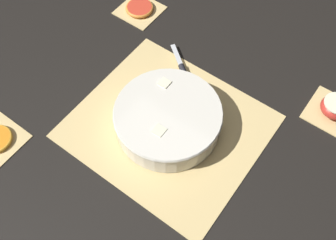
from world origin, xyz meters
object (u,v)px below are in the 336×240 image
paring_knife (183,70)px  apple_half (335,107)px  grapefruit_slice (140,8)px  fruit_salad_bowl (168,118)px

paring_knife → apple_half: (0.41, 0.13, 0.01)m
apple_half → grapefruit_slice: bearing=180.0°
fruit_salad_bowl → grapefruit_slice: 0.46m
fruit_salad_bowl → paring_knife: fruit_salad_bowl is taller
apple_half → grapefruit_slice: 0.68m
paring_knife → grapefruit_slice: size_ratio=1.32×
fruit_salad_bowl → paring_knife: bearing=112.7°
apple_half → grapefruit_slice: apple_half is taller
fruit_salad_bowl → apple_half: 0.46m
paring_knife → grapefruit_slice: (-0.27, 0.13, -0.00)m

